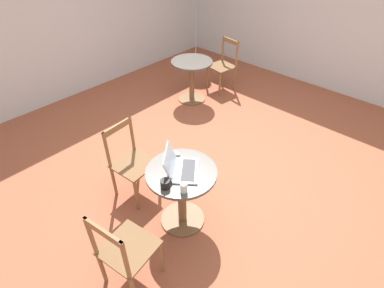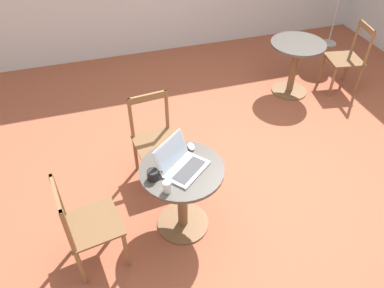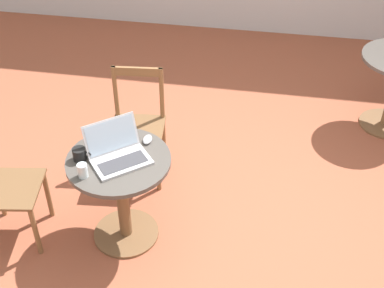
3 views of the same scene
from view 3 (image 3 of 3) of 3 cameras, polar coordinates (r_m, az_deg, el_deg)
The scene contains 8 objects.
ground_plane at distance 3.97m, azimuth 4.88°, elevation -8.98°, with size 16.00×16.00×0.00m, color #9E5138.
cafe_table_near at distance 3.61m, azimuth -7.58°, elevation -4.25°, with size 0.68×0.68×0.71m.
chair_near_left at distance 3.84m, azimuth -19.51°, elevation -4.43°, with size 0.47×0.47×0.89m.
chair_near_back at distance 4.18m, azimuth -5.81°, elevation 1.89°, with size 0.45×0.45×0.89m.
laptop at distance 3.44m, azimuth -7.88°, elevation -0.98°, with size 0.47×0.46×0.23m.
mouse at distance 3.58m, azimuth -4.77°, elevation 0.49°, with size 0.06×0.10×0.03m.
mug at distance 3.48m, azimuth -11.88°, elevation -1.07°, with size 0.12×0.09×0.08m.
drinking_glass at distance 3.35m, azimuth -11.59°, elevation -2.79°, with size 0.06×0.06×0.09m.
Camera 3 is at (0.13, -2.69, 2.92)m, focal length 50.00 mm.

